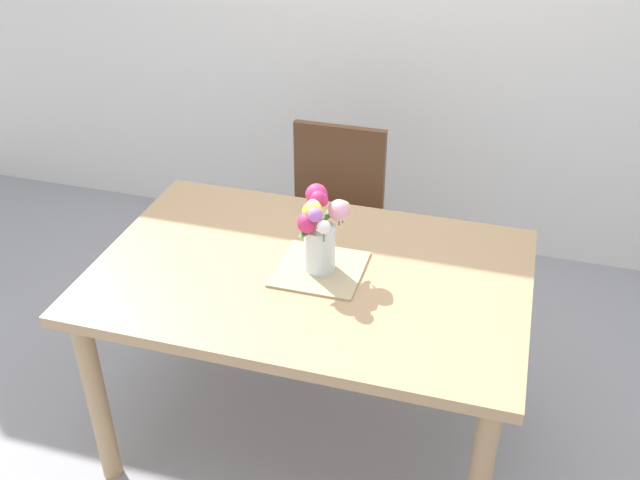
{
  "coord_description": "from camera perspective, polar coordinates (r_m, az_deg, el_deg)",
  "views": [
    {
      "loc": [
        0.59,
        -1.92,
        2.16
      ],
      "look_at": [
        0.03,
        0.01,
        0.89
      ],
      "focal_mm": 40.59,
      "sensor_mm": 36.0,
      "label": 1
    }
  ],
  "objects": [
    {
      "name": "flower_vase",
      "position": [
        2.36,
        0.04,
        1.04
      ],
      "size": [
        0.16,
        0.2,
        0.28
      ],
      "color": "silver",
      "rests_on": "placemat"
    },
    {
      "name": "ground_plane",
      "position": [
        2.95,
        -0.68,
        -14.85
      ],
      "size": [
        12.0,
        12.0,
        0.0
      ],
      "primitive_type": "plane",
      "color": "#939399"
    },
    {
      "name": "placemat",
      "position": [
        2.44,
        0.0,
        -2.3
      ],
      "size": [
        0.29,
        0.29,
        0.01
      ],
      "primitive_type": "cube",
      "color": "tan",
      "rests_on": "dining_table"
    },
    {
      "name": "dining_table",
      "position": [
        2.5,
        -0.77,
        -4.28
      ],
      "size": [
        1.46,
        0.95,
        0.77
      ],
      "color": "tan",
      "rests_on": "ground_plane"
    },
    {
      "name": "chair_far",
      "position": [
        3.28,
        0.99,
        2.16
      ],
      "size": [
        0.42,
        0.42,
        0.9
      ],
      "rotation": [
        0.0,
        0.0,
        3.14
      ],
      "color": "brown",
      "rests_on": "ground_plane"
    }
  ]
}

